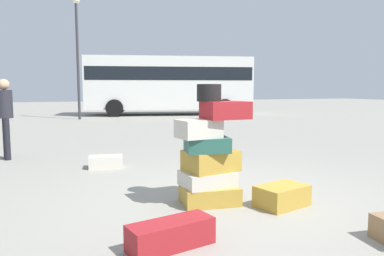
{
  "coord_description": "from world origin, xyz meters",
  "views": [
    {
      "loc": [
        -2.12,
        -4.13,
        1.42
      ],
      "look_at": [
        -0.32,
        0.56,
        0.89
      ],
      "focal_mm": 34.21,
      "sensor_mm": 36.0,
      "label": 1
    }
  ],
  "objects_px": {
    "suitcase_cream_upright_blue": "(106,162)",
    "lamp_post": "(77,39)",
    "suitcase_tan_foreground_near": "(282,196)",
    "parked_bus": "(169,82)",
    "person_bearded_onlooker": "(5,111)",
    "suitcase_tower": "(210,155)",
    "suitcase_maroon_behind_tower": "(171,234)"
  },
  "relations": [
    {
      "from": "suitcase_maroon_behind_tower",
      "to": "parked_bus",
      "type": "bearing_deg",
      "value": 60.2
    },
    {
      "from": "suitcase_maroon_behind_tower",
      "to": "person_bearded_onlooker",
      "type": "xyz_separation_m",
      "value": [
        -1.84,
        5.19,
        0.85
      ]
    },
    {
      "from": "suitcase_tower",
      "to": "parked_bus",
      "type": "relative_size",
      "value": 0.16
    },
    {
      "from": "suitcase_tower",
      "to": "lamp_post",
      "type": "height_order",
      "value": "lamp_post"
    },
    {
      "from": "suitcase_tan_foreground_near",
      "to": "suitcase_cream_upright_blue",
      "type": "relative_size",
      "value": 1.05
    },
    {
      "from": "suitcase_cream_upright_blue",
      "to": "suitcase_tower",
      "type": "bearing_deg",
      "value": -61.42
    },
    {
      "from": "suitcase_cream_upright_blue",
      "to": "person_bearded_onlooker",
      "type": "height_order",
      "value": "person_bearded_onlooker"
    },
    {
      "from": "suitcase_cream_upright_blue",
      "to": "suitcase_maroon_behind_tower",
      "type": "height_order",
      "value": "suitcase_maroon_behind_tower"
    },
    {
      "from": "parked_bus",
      "to": "suitcase_cream_upright_blue",
      "type": "bearing_deg",
      "value": -98.4
    },
    {
      "from": "parked_bus",
      "to": "person_bearded_onlooker",
      "type": "bearing_deg",
      "value": -107.98
    },
    {
      "from": "suitcase_cream_upright_blue",
      "to": "lamp_post",
      "type": "height_order",
      "value": "lamp_post"
    },
    {
      "from": "suitcase_tower",
      "to": "person_bearded_onlooker",
      "type": "height_order",
      "value": "person_bearded_onlooker"
    },
    {
      "from": "suitcase_tower",
      "to": "suitcase_maroon_behind_tower",
      "type": "xyz_separation_m",
      "value": [
        -0.85,
        -1.06,
        -0.48
      ]
    },
    {
      "from": "suitcase_tower",
      "to": "suitcase_tan_foreground_near",
      "type": "relative_size",
      "value": 2.38
    },
    {
      "from": "suitcase_maroon_behind_tower",
      "to": "parked_bus",
      "type": "height_order",
      "value": "parked_bus"
    },
    {
      "from": "suitcase_cream_upright_blue",
      "to": "parked_bus",
      "type": "xyz_separation_m",
      "value": [
        5.26,
        12.89,
        1.72
      ]
    },
    {
      "from": "suitcase_maroon_behind_tower",
      "to": "person_bearded_onlooker",
      "type": "height_order",
      "value": "person_bearded_onlooker"
    },
    {
      "from": "suitcase_tan_foreground_near",
      "to": "suitcase_maroon_behind_tower",
      "type": "relative_size",
      "value": 0.79
    },
    {
      "from": "parked_bus",
      "to": "suitcase_tan_foreground_near",
      "type": "bearing_deg",
      "value": -88.84
    },
    {
      "from": "suitcase_tan_foreground_near",
      "to": "lamp_post",
      "type": "bearing_deg",
      "value": 80.8
    },
    {
      "from": "parked_bus",
      "to": "lamp_post",
      "type": "distance_m",
      "value": 5.5
    },
    {
      "from": "suitcase_tower",
      "to": "suitcase_cream_upright_blue",
      "type": "distance_m",
      "value": 2.78
    },
    {
      "from": "suitcase_tower",
      "to": "parked_bus",
      "type": "height_order",
      "value": "parked_bus"
    },
    {
      "from": "person_bearded_onlooker",
      "to": "parked_bus",
      "type": "height_order",
      "value": "parked_bus"
    },
    {
      "from": "suitcase_tan_foreground_near",
      "to": "lamp_post",
      "type": "distance_m",
      "value": 14.87
    },
    {
      "from": "person_bearded_onlooker",
      "to": "suitcase_cream_upright_blue",
      "type": "bearing_deg",
      "value": 38.36
    },
    {
      "from": "person_bearded_onlooker",
      "to": "lamp_post",
      "type": "distance_m",
      "value": 10.4
    },
    {
      "from": "suitcase_maroon_behind_tower",
      "to": "person_bearded_onlooker",
      "type": "relative_size",
      "value": 0.49
    },
    {
      "from": "lamp_post",
      "to": "suitcase_maroon_behind_tower",
      "type": "bearing_deg",
      "value": -90.99
    },
    {
      "from": "suitcase_tan_foreground_near",
      "to": "suitcase_cream_upright_blue",
      "type": "height_order",
      "value": "suitcase_tan_foreground_near"
    },
    {
      "from": "suitcase_tower",
      "to": "suitcase_tan_foreground_near",
      "type": "height_order",
      "value": "suitcase_tower"
    },
    {
      "from": "parked_bus",
      "to": "lamp_post",
      "type": "relative_size",
      "value": 1.63
    }
  ]
}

